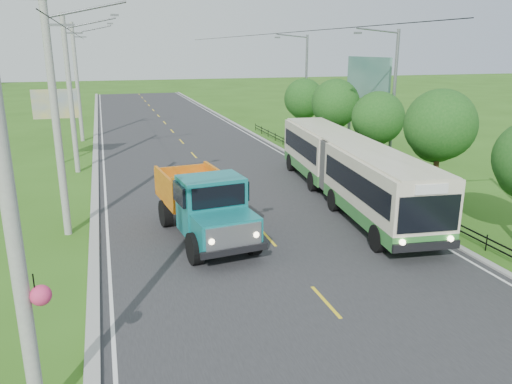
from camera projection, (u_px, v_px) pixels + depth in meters
name	position (u px, v px, depth m)	size (l,w,h in m)	color
ground	(326.00, 302.00, 16.15)	(240.00, 240.00, 0.00)	#2F5C15
road	(204.00, 167.00, 34.51)	(14.00, 120.00, 0.02)	#28282B
curb_left	(95.00, 173.00, 32.47)	(0.40, 120.00, 0.15)	#9E9E99
curb_right	(300.00, 160.00, 36.51)	(0.30, 120.00, 0.10)	#9E9E99
edge_line_left	(104.00, 173.00, 32.64)	(0.12, 120.00, 0.00)	silver
edge_line_right	(294.00, 160.00, 36.38)	(0.12, 120.00, 0.00)	silver
centre_dash	(326.00, 302.00, 16.14)	(0.12, 2.20, 0.00)	yellow
railing_right	(349.00, 175.00, 31.17)	(0.04, 40.00, 0.60)	black
pole_nearest	(13.00, 208.00, 9.70)	(3.51, 0.44, 10.00)	gray
pole_near	(57.00, 119.00, 20.67)	(3.51, 0.32, 10.00)	gray
pole_mid	(71.00, 94.00, 31.69)	(3.51, 0.32, 10.00)	gray
pole_far	(78.00, 82.00, 42.71)	(3.51, 0.32, 10.00)	gray
tree_third	(439.00, 128.00, 25.29)	(3.60, 3.62, 6.00)	#382314
tree_fourth	(377.00, 121.00, 30.91)	(3.24, 3.31, 5.40)	#382314
tree_fifth	(335.00, 106.00, 36.34)	(3.48, 3.52, 5.80)	#382314
tree_back	(304.00, 101.00, 41.91)	(3.30, 3.36, 5.50)	#382314
streetlight_mid	(391.00, 99.00, 30.63)	(3.02, 0.20, 9.07)	slate
streetlight_far	(304.00, 84.00, 43.49)	(3.02, 0.20, 9.07)	slate
planter_near	(437.00, 213.00, 24.00)	(0.64, 0.64, 0.67)	silver
planter_mid	(357.00, 174.00, 31.35)	(0.64, 0.64, 0.67)	silver
planter_far	(308.00, 150.00, 38.69)	(0.64, 0.64, 0.67)	silver
billboard_left	(56.00, 109.00, 34.44)	(3.00, 0.20, 5.20)	slate
billboard_right	(367.00, 84.00, 36.49)	(0.24, 6.00, 7.30)	slate
bus	(348.00, 165.00, 26.35)	(4.59, 17.06, 3.26)	#2F7631
dump_truck	(204.00, 201.00, 21.16)	(3.45, 7.29, 2.96)	#137477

